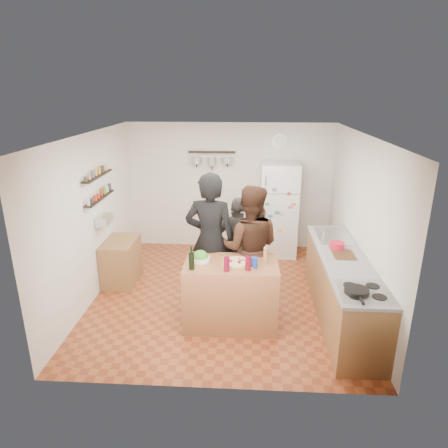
# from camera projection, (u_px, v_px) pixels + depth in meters

# --- Properties ---
(room_shell) EXTENTS (4.20, 4.20, 4.20)m
(room_shell) POSITION_uv_depth(u_px,v_px,m) (225.00, 212.00, 6.31)
(room_shell) COLOR brown
(room_shell) RESTS_ON ground
(prep_island) EXTENTS (1.25, 0.72, 0.91)m
(prep_island) POSITION_uv_depth(u_px,v_px,m) (231.00, 293.00, 5.45)
(prep_island) COLOR brown
(prep_island) RESTS_ON floor
(pizza_board) EXTENTS (0.42, 0.34, 0.02)m
(pizza_board) POSITION_uv_depth(u_px,v_px,m) (237.00, 263.00, 5.27)
(pizza_board) COLOR olive
(pizza_board) RESTS_ON prep_island
(pizza) EXTENTS (0.34, 0.34, 0.02)m
(pizza) POSITION_uv_depth(u_px,v_px,m) (237.00, 262.00, 5.27)
(pizza) COLOR #CFB889
(pizza) RESTS_ON pizza_board
(salad_bowl) EXTENTS (0.26, 0.26, 0.05)m
(salad_bowl) POSITION_uv_depth(u_px,v_px,m) (200.00, 259.00, 5.36)
(salad_bowl) COLOR silver
(salad_bowl) RESTS_ON prep_island
(wine_bottle) EXTENTS (0.07, 0.07, 0.22)m
(wine_bottle) POSITION_uv_depth(u_px,v_px,m) (192.00, 261.00, 5.08)
(wine_bottle) COLOR black
(wine_bottle) RESTS_ON prep_island
(wine_glass_near) EXTENTS (0.07, 0.07, 0.18)m
(wine_glass_near) POSITION_uv_depth(u_px,v_px,m) (227.00, 264.00, 5.05)
(wine_glass_near) COLOR #58071C
(wine_glass_near) RESTS_ON prep_island
(wine_glass_far) EXTENTS (0.08, 0.08, 0.18)m
(wine_glass_far) POSITION_uv_depth(u_px,v_px,m) (248.00, 263.00, 5.07)
(wine_glass_far) COLOR #5E0818
(wine_glass_far) RESTS_ON prep_island
(pepper_mill) EXTENTS (0.06, 0.06, 0.18)m
(pepper_mill) POSITION_uv_depth(u_px,v_px,m) (265.00, 256.00, 5.29)
(pepper_mill) COLOR #A77246
(pepper_mill) RESTS_ON prep_island
(salt_canister) EXTENTS (0.09, 0.09, 0.14)m
(salt_canister) POSITION_uv_depth(u_px,v_px,m) (254.00, 262.00, 5.15)
(salt_canister) COLOR navy
(salt_canister) RESTS_ON prep_island
(person_left) EXTENTS (0.80, 0.57, 2.04)m
(person_left) POSITION_uv_depth(u_px,v_px,m) (211.00, 241.00, 5.76)
(person_left) COLOR black
(person_left) RESTS_ON floor
(person_center) EXTENTS (0.95, 0.77, 1.85)m
(person_center) POSITION_uv_depth(u_px,v_px,m) (250.00, 248.00, 5.77)
(person_center) COLOR black
(person_center) RESTS_ON floor
(person_back) EXTENTS (0.97, 0.62, 1.54)m
(person_back) POSITION_uv_depth(u_px,v_px,m) (238.00, 245.00, 6.29)
(person_back) COLOR #322F2D
(person_back) RESTS_ON floor
(counter_run) EXTENTS (0.63, 2.63, 0.90)m
(counter_run) POSITION_uv_depth(u_px,v_px,m) (342.00, 289.00, 5.59)
(counter_run) COLOR #9E7042
(counter_run) RESTS_ON floor
(stove_top) EXTENTS (0.60, 0.62, 0.02)m
(stove_top) POSITION_uv_depth(u_px,v_px,m) (364.00, 292.00, 4.54)
(stove_top) COLOR white
(stove_top) RESTS_ON counter_run
(skillet) EXTENTS (0.28, 0.28, 0.05)m
(skillet) POSITION_uv_depth(u_px,v_px,m) (357.00, 291.00, 4.49)
(skillet) COLOR black
(skillet) RESTS_ON stove_top
(sink) EXTENTS (0.50, 0.80, 0.03)m
(sink) POSITION_uv_depth(u_px,v_px,m) (333.00, 236.00, 6.24)
(sink) COLOR silver
(sink) RESTS_ON counter_run
(cutting_board) EXTENTS (0.30, 0.40, 0.02)m
(cutting_board) POSITION_uv_depth(u_px,v_px,m) (344.00, 255.00, 5.54)
(cutting_board) COLOR brown
(cutting_board) RESTS_ON counter_run
(red_bowl) EXTENTS (0.21, 0.21, 0.09)m
(red_bowl) POSITION_uv_depth(u_px,v_px,m) (337.00, 245.00, 5.75)
(red_bowl) COLOR red
(red_bowl) RESTS_ON counter_run
(fridge) EXTENTS (0.70, 0.68, 1.80)m
(fridge) POSITION_uv_depth(u_px,v_px,m) (279.00, 210.00, 7.66)
(fridge) COLOR white
(fridge) RESTS_ON floor
(wall_clock) EXTENTS (0.30, 0.03, 0.30)m
(wall_clock) POSITION_uv_depth(u_px,v_px,m) (280.00, 142.00, 7.57)
(wall_clock) COLOR silver
(wall_clock) RESTS_ON back_wall
(spice_shelf_lower) EXTENTS (0.12, 1.00, 0.02)m
(spice_shelf_lower) POSITION_uv_depth(u_px,v_px,m) (100.00, 198.00, 6.17)
(spice_shelf_lower) COLOR black
(spice_shelf_lower) RESTS_ON left_wall
(spice_shelf_upper) EXTENTS (0.12, 1.00, 0.02)m
(spice_shelf_upper) POSITION_uv_depth(u_px,v_px,m) (98.00, 176.00, 6.05)
(spice_shelf_upper) COLOR black
(spice_shelf_upper) RESTS_ON left_wall
(produce_basket) EXTENTS (0.18, 0.35, 0.14)m
(produce_basket) POSITION_uv_depth(u_px,v_px,m) (104.00, 220.00, 6.28)
(produce_basket) COLOR silver
(produce_basket) RESTS_ON left_wall
(side_table) EXTENTS (0.50, 0.80, 0.73)m
(side_table) POSITION_uv_depth(u_px,v_px,m) (121.00, 261.00, 6.68)
(side_table) COLOR olive
(side_table) RESTS_ON floor
(pot_rack) EXTENTS (0.90, 0.04, 0.04)m
(pot_rack) POSITION_uv_depth(u_px,v_px,m) (212.00, 152.00, 7.63)
(pot_rack) COLOR black
(pot_rack) RESTS_ON back_wall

